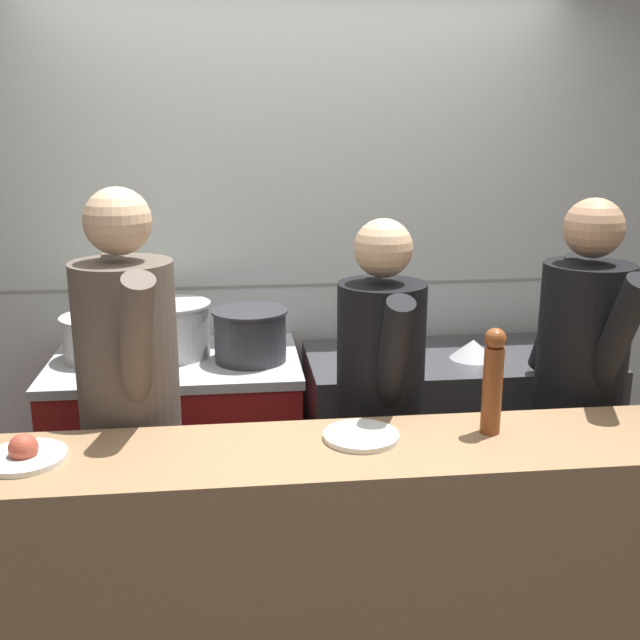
% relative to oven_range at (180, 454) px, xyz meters
% --- Properties ---
extents(wall_back_tiled, '(8.00, 0.06, 2.60)m').
position_rel_oven_range_xyz_m(wall_back_tiled, '(0.56, 0.40, 0.84)').
color(wall_back_tiled, silver).
rests_on(wall_back_tiled, ground_plane).
extents(oven_range, '(1.08, 0.71, 0.91)m').
position_rel_oven_range_xyz_m(oven_range, '(0.00, 0.00, 0.00)').
color(oven_range, maroon).
rests_on(oven_range, ground_plane).
extents(prep_counter, '(1.36, 0.65, 0.88)m').
position_rel_oven_range_xyz_m(prep_counter, '(1.27, -0.00, -0.02)').
color(prep_counter, '#38383D').
rests_on(prep_counter, ground_plane).
extents(pass_counter, '(3.11, 0.45, 0.95)m').
position_rel_oven_range_xyz_m(pass_counter, '(0.71, -1.08, 0.02)').
color(pass_counter, '#93704C').
rests_on(pass_counter, ground_plane).
extents(stock_pot, '(0.33, 0.33, 0.19)m').
position_rel_oven_range_xyz_m(stock_pot, '(-0.32, 0.04, 0.56)').
color(stock_pot, beige).
rests_on(stock_pot, oven_range).
extents(sauce_pot, '(0.34, 0.34, 0.24)m').
position_rel_oven_range_xyz_m(sauce_pot, '(-0.01, 0.05, 0.58)').
color(sauce_pot, '#B7BABF').
rests_on(sauce_pot, oven_range).
extents(braising_pot, '(0.33, 0.33, 0.23)m').
position_rel_oven_range_xyz_m(braising_pot, '(0.33, -0.06, 0.58)').
color(braising_pot, '#2D2D33').
rests_on(braising_pot, oven_range).
extents(mixing_bowl_steel, '(0.21, 0.21, 0.09)m').
position_rel_oven_range_xyz_m(mixing_bowl_steel, '(1.33, -0.05, 0.47)').
color(mixing_bowl_steel, '#B7BABF').
rests_on(mixing_bowl_steel, prep_counter).
extents(plated_dish_main, '(0.25, 0.25, 0.09)m').
position_rel_oven_range_xyz_m(plated_dish_main, '(-0.36, -1.06, 0.52)').
color(plated_dish_main, white).
rests_on(plated_dish_main, pass_counter).
extents(plated_dish_appetiser, '(0.24, 0.24, 0.02)m').
position_rel_oven_range_xyz_m(plated_dish_appetiser, '(0.65, -1.02, 0.50)').
color(plated_dish_appetiser, white).
rests_on(plated_dish_appetiser, pass_counter).
extents(pepper_mill, '(0.07, 0.07, 0.35)m').
position_rel_oven_range_xyz_m(pepper_mill, '(1.07, -1.02, 0.68)').
color(pepper_mill, brown).
rests_on(pepper_mill, pass_counter).
extents(chef_head_cook, '(0.44, 0.74, 1.71)m').
position_rel_oven_range_xyz_m(chef_head_cook, '(-0.11, -0.64, 0.50)').
color(chef_head_cook, black).
rests_on(chef_head_cook, ground_plane).
extents(chef_sous, '(0.33, 0.69, 1.59)m').
position_rel_oven_range_xyz_m(chef_sous, '(0.80, -0.60, 0.43)').
color(chef_sous, black).
rests_on(chef_sous, ground_plane).
extents(chef_line, '(0.36, 0.72, 1.66)m').
position_rel_oven_range_xyz_m(chef_line, '(1.57, -0.60, 0.46)').
color(chef_line, black).
rests_on(chef_line, ground_plane).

